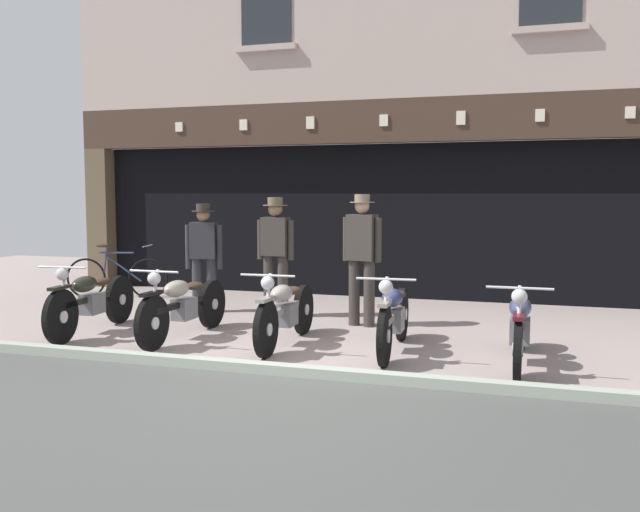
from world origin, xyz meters
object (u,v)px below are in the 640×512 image
at_px(motorcycle_left, 91,300).
at_px(motorcycle_center, 285,310).
at_px(salesman_left, 204,253).
at_px(motorcycle_center_left, 183,305).
at_px(advert_board_near, 264,200).
at_px(motorcycle_right, 520,325).
at_px(advert_board_far, 203,195).
at_px(shopkeeper_center, 276,250).
at_px(salesman_right, 362,253).
at_px(leaning_bicycle, 117,276).
at_px(motorcycle_center_right, 394,315).

distance_m(motorcycle_left, motorcycle_center, 2.59).
bearing_deg(salesman_left, motorcycle_left, 59.19).
relative_size(motorcycle_center_left, advert_board_near, 1.96).
bearing_deg(motorcycle_right, advert_board_far, -35.93).
relative_size(salesman_left, shopkeeper_center, 0.94).
bearing_deg(motorcycle_center_left, motorcycle_right, -179.87).
bearing_deg(motorcycle_left, motorcycle_center, 177.11).
height_order(motorcycle_center_left, salesman_right, salesman_right).
xyz_separation_m(advert_board_near, leaning_bicycle, (-2.11, -1.46, -1.28)).
height_order(shopkeeper_center, advert_board_near, advert_board_near).
bearing_deg(leaning_bicycle, advert_board_far, 134.39).
height_order(salesman_left, advert_board_near, advert_board_near).
relative_size(salesman_left, leaning_bicycle, 0.94).
bearing_deg(leaning_bicycle, motorcycle_right, 53.74).
distance_m(motorcycle_left, motorcycle_right, 5.23).
xyz_separation_m(shopkeeper_center, advert_board_far, (-2.35, 2.35, 0.78)).
relative_size(motorcycle_left, leaning_bicycle, 1.17).
height_order(advert_board_far, leaning_bicycle, advert_board_far).
bearing_deg(shopkeeper_center, advert_board_far, -43.10).
height_order(motorcycle_center, salesman_right, salesman_right).
bearing_deg(motorcycle_center_right, salesman_right, -65.95).
bearing_deg(motorcycle_center_right, shopkeeper_center, -42.67).
xyz_separation_m(shopkeeper_center, salesman_right, (1.35, -0.31, 0.02)).
xyz_separation_m(motorcycle_center, shopkeeper_center, (-0.79, 1.73, 0.54)).
distance_m(motorcycle_center_left, leaning_bicycle, 3.81).
distance_m(motorcycle_right, shopkeeper_center, 3.93).
relative_size(motorcycle_center, advert_board_near, 1.86).
bearing_deg(salesman_right, motorcycle_center_left, 49.01).
distance_m(motorcycle_center_left, motorcycle_center_right, 2.59).
bearing_deg(leaning_bicycle, motorcycle_center_left, 31.81).
xyz_separation_m(salesman_left, advert_board_far, (-1.19, 2.30, 0.85)).
xyz_separation_m(motorcycle_center_left, motorcycle_right, (3.95, -0.09, -0.01)).
distance_m(shopkeeper_center, advert_board_near, 2.70).
bearing_deg(motorcycle_center_left, salesman_left, -69.21).
xyz_separation_m(motorcycle_right, leaning_bicycle, (-6.67, 2.75, -0.04)).
height_order(motorcycle_left, motorcycle_center, motorcycle_left).
bearing_deg(motorcycle_left, advert_board_far, -87.29).
bearing_deg(motorcycle_center, salesman_left, -43.55).
xyz_separation_m(motorcycle_left, motorcycle_center_right, (3.87, 0.10, -0.01)).
xyz_separation_m(motorcycle_center_right, leaning_bicycle, (-5.32, 2.60, -0.05)).
distance_m(salesman_left, advert_board_near, 2.42).
bearing_deg(salesman_right, advert_board_far, -24.58).
xyz_separation_m(motorcycle_center_left, advert_board_far, (-1.82, 4.12, 1.32)).
height_order(motorcycle_left, advert_board_near, advert_board_near).
height_order(motorcycle_center_right, salesman_left, salesman_left).
distance_m(motorcycle_center, leaning_bicycle, 4.82).
height_order(motorcycle_center, leaning_bicycle, leaning_bicycle).
relative_size(motorcycle_center_right, motorcycle_right, 0.98).
height_order(salesman_left, shopkeeper_center, shopkeeper_center).
bearing_deg(leaning_bicycle, motorcycle_center, 43.11).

